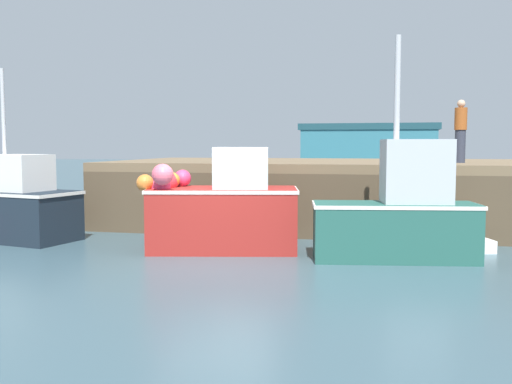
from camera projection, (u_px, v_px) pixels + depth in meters
The scene contains 8 objects.
ground at pixel (220, 261), 12.47m from camera, with size 120.00×160.00×0.10m.
pier at pixel (339, 173), 17.57m from camera, with size 14.01×6.96×1.96m.
fishing_boat_near_left at pixel (9, 207), 15.05m from camera, with size 4.14×2.36×4.43m.
fishing_boat_near_right at pixel (223, 208), 13.42m from camera, with size 3.72×2.35×2.41m.
fishing_boat_mid at pixel (400, 215), 12.27m from camera, with size 3.62×1.72×4.74m.
rowboat at pixel (460, 246), 13.28m from camera, with size 1.59×1.05×0.33m.
dockworker at pixel (460, 131), 16.13m from camera, with size 0.34×0.34×1.76m.
warehouse at pixel (368, 150), 46.58m from camera, with size 10.85×4.51×4.16m.
Camera 1 is at (3.45, -11.83, 2.46)m, focal length 40.51 mm.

